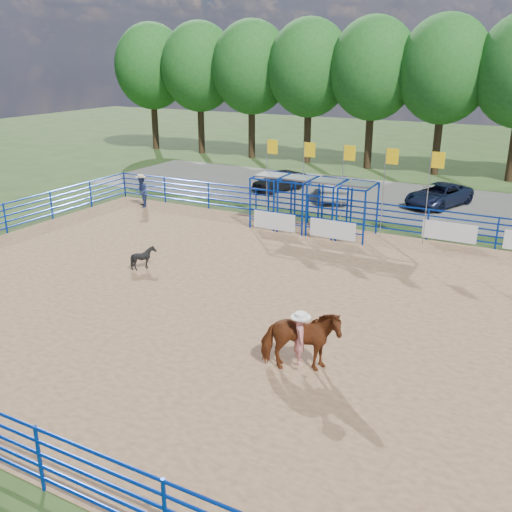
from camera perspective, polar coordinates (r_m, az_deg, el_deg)
name	(u,v)px	position (r m, az deg, el deg)	size (l,w,h in m)	color
ground	(272,305)	(19.65, 1.60, -4.97)	(120.00, 120.00, 0.00)	#354F1F
arena_dirt	(272,305)	(19.64, 1.60, -4.94)	(30.00, 20.00, 0.02)	#A07650
gravel_strip	(401,201)	(34.92, 14.32, 5.40)	(40.00, 10.00, 0.01)	gray
horse_and_rider	(300,339)	(15.40, 4.44, -8.25)	(2.34, 1.75, 2.39)	brown
calf	(144,258)	(23.17, -11.17, -0.17)	(0.75, 0.85, 0.93)	black
spectator_cowboy	(142,191)	(32.75, -11.38, 6.37)	(1.07, 1.07, 1.81)	navy
car_a	(280,180)	(36.35, 2.37, 7.58)	(1.53, 3.80, 1.29)	black
car_b	(334,187)	(34.28, 7.80, 6.81)	(1.51, 4.34, 1.43)	gray
car_c	(439,195)	(34.03, 17.81, 5.82)	(2.11, 4.57, 1.27)	#151C36
perimeter_fence	(272,285)	(19.35, 1.62, -2.95)	(30.10, 20.10, 1.50)	#072C9E
chute_assembly	(320,207)	(27.61, 6.39, 4.94)	(19.32, 2.41, 4.20)	#072C9E
treeline	(445,64)	(42.77, 18.40, 17.73)	(56.40, 6.40, 11.24)	#3F2B19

